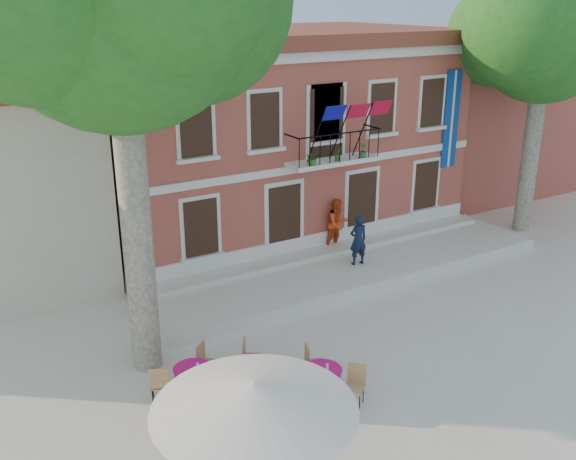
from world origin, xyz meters
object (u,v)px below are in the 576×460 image
(plane_tree_east, at_px, (546,33))
(pedestrian_orange, at_px, (338,224))
(cafe_table_3, at_px, (194,381))
(cafe_table_1, at_px, (322,382))
(cafe_table_0, at_px, (249,376))
(pedestrian_navy, at_px, (358,240))
(patio_umbrella, at_px, (254,396))

(plane_tree_east, distance_m, pedestrian_orange, 10.07)
(plane_tree_east, relative_size, cafe_table_3, 5.42)
(cafe_table_1, bearing_deg, cafe_table_0, 140.45)
(plane_tree_east, xyz_separation_m, pedestrian_orange, (-7.83, 1.40, -6.18))
(plane_tree_east, distance_m, cafe_table_0, 16.49)
(cafe_table_0, distance_m, cafe_table_1, 1.67)
(pedestrian_navy, relative_size, cafe_table_3, 0.92)
(cafe_table_0, relative_size, cafe_table_3, 1.01)
(patio_umbrella, relative_size, pedestrian_navy, 2.08)
(cafe_table_1, bearing_deg, patio_umbrella, -142.59)
(pedestrian_navy, xyz_separation_m, pedestrian_orange, (0.24, 1.50, 0.06))
(plane_tree_east, xyz_separation_m, pedestrian_navy, (-8.07, -0.10, -6.23))
(patio_umbrella, bearing_deg, plane_tree_east, 25.57)
(patio_umbrella, relative_size, cafe_table_1, 1.91)
(patio_umbrella, distance_m, cafe_table_3, 4.19)
(patio_umbrella, height_order, pedestrian_orange, patio_umbrella)
(cafe_table_0, height_order, cafe_table_3, same)
(pedestrian_orange, xyz_separation_m, cafe_table_3, (-7.66, -5.30, -0.77))
(pedestrian_navy, bearing_deg, plane_tree_east, -173.18)
(patio_umbrella, relative_size, cafe_table_0, 1.89)
(pedestrian_navy, bearing_deg, cafe_table_0, 40.38)
(plane_tree_east, xyz_separation_m, cafe_table_1, (-13.02, -5.41, -6.95))
(pedestrian_navy, distance_m, cafe_table_3, 8.37)
(pedestrian_navy, relative_size, pedestrian_orange, 0.94)
(plane_tree_east, relative_size, pedestrian_navy, 5.91)
(pedestrian_navy, bearing_deg, patio_umbrella, 49.96)
(pedestrian_navy, bearing_deg, cafe_table_3, 33.18)
(cafe_table_0, distance_m, cafe_table_3, 1.27)
(cafe_table_3, bearing_deg, pedestrian_orange, 34.65)
(pedestrian_orange, relative_size, cafe_table_3, 0.98)
(patio_umbrella, xyz_separation_m, cafe_table_0, (1.57, 3.25, -1.93))
(cafe_table_0, bearing_deg, patio_umbrella, -115.74)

